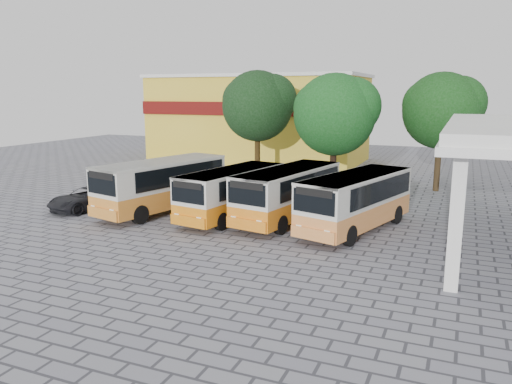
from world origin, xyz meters
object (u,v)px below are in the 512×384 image
at_px(bus_far_left, 162,183).
at_px(parked_car, 88,198).
at_px(bus_centre_right, 288,191).
at_px(bus_far_right, 356,198).
at_px(bus_centre_left, 232,190).

xyz_separation_m(bus_far_left, parked_car, (-4.35, -1.13, -1.05)).
distance_m(bus_far_left, parked_car, 4.62).
bearing_deg(bus_centre_right, bus_far_right, 3.33).
xyz_separation_m(bus_centre_right, bus_far_right, (3.65, -0.46, 0.00)).
height_order(bus_far_left, parked_car, bus_far_left).
bearing_deg(parked_car, bus_centre_left, 23.95).
bearing_deg(bus_centre_right, bus_centre_left, -158.21).
relative_size(bus_centre_left, parked_car, 1.66).
bearing_deg(parked_car, bus_centre_right, 24.50).
height_order(bus_centre_right, parked_car, bus_centre_right).
xyz_separation_m(bus_centre_left, bus_far_right, (6.59, 0.12, 0.08)).
bearing_deg(parked_car, bus_far_right, 20.48).
relative_size(bus_centre_right, bus_far_right, 0.98).
bearing_deg(bus_far_left, bus_far_right, 15.71).
xyz_separation_m(bus_centre_right, parked_car, (-11.52, -1.95, -0.96)).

